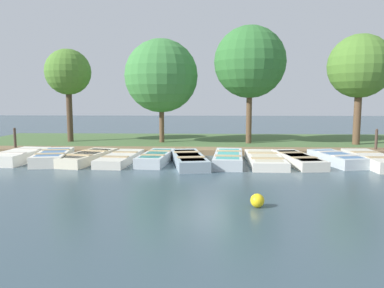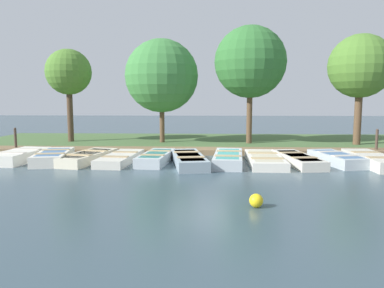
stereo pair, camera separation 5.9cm
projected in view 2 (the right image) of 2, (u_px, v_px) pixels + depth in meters
name	position (u px, v px, depth m)	size (l,w,h in m)	color
ground_plane	(199.00, 159.00, 15.20)	(80.00, 80.00, 0.00)	#384C56
shore_bank	(201.00, 143.00, 20.15)	(8.00, 24.00, 0.21)	#476638
dock_walkway	(200.00, 151.00, 16.78)	(1.20, 21.11, 0.24)	brown
rowboat_0	(20.00, 156.00, 14.68)	(2.85, 1.47, 0.44)	silver
rowboat_1	(53.00, 157.00, 14.49)	(3.03, 1.62, 0.43)	silver
rowboat_2	(87.00, 157.00, 14.54)	(3.32, 1.76, 0.38)	beige
rowboat_3	(121.00, 158.00, 14.49)	(3.36, 1.33, 0.33)	beige
rowboat_4	(156.00, 158.00, 14.37)	(3.01, 1.25, 0.40)	#B2BCC1
rowboat_5	(188.00, 159.00, 13.97)	(3.61, 1.65, 0.40)	#8C9EA8
rowboat_6	(228.00, 158.00, 14.16)	(3.40, 1.30, 0.41)	#B2BCC1
rowboat_7	(265.00, 159.00, 14.18)	(3.61, 1.33, 0.33)	silver
rowboat_8	(298.00, 159.00, 14.10)	(3.44, 1.42, 0.36)	beige
rowboat_9	(337.00, 158.00, 14.16)	(2.99, 1.59, 0.40)	#B2BCC1
rowboat_10	(373.00, 160.00, 13.82)	(3.54, 1.11, 0.41)	beige
mooring_post_near	(16.00, 140.00, 17.06)	(0.12, 0.12, 1.15)	#47382D
mooring_post_far	(377.00, 142.00, 16.38)	(0.12, 0.12, 1.15)	#47382D
buoy	(256.00, 201.00, 8.44)	(0.32, 0.32, 0.32)	yellow
park_tree_far_left	(69.00, 73.00, 19.42)	(2.36, 2.36, 5.02)	#4C3828
park_tree_left	(162.00, 76.00, 19.05)	(3.72, 3.72, 5.47)	brown
park_tree_center	(250.00, 62.00, 18.54)	(3.56, 3.56, 6.04)	brown
park_tree_right	(360.00, 67.00, 18.05)	(3.06, 3.06, 5.55)	brown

